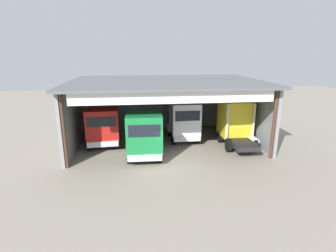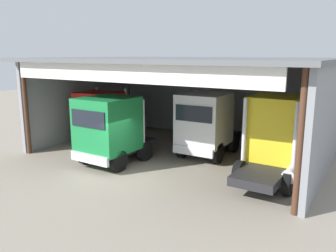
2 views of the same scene
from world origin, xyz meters
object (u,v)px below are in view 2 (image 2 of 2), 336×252
at_px(truck_red_left_bay, 102,116).
at_px(truck_yellow_right_bay, 276,137).
at_px(oil_drum, 262,139).
at_px(tool_cart, 262,138).
at_px(truck_white_yard_outside, 206,124).
at_px(truck_green_center_right_bay, 110,129).

distance_m(truck_red_left_bay, truck_yellow_right_bay, 11.02).
xyz_separation_m(truck_yellow_right_bay, oil_drum, (-2.15, 5.33, -1.53)).
height_order(truck_red_left_bay, truck_yellow_right_bay, truck_yellow_right_bay).
distance_m(truck_yellow_right_bay, tool_cart, 5.99).
height_order(truck_yellow_right_bay, oil_drum, truck_yellow_right_bay).
height_order(truck_white_yard_outside, oil_drum, truck_white_yard_outside).
distance_m(truck_white_yard_outside, oil_drum, 4.57).
relative_size(truck_green_center_right_bay, tool_cart, 4.50).
distance_m(truck_green_center_right_bay, tool_cart, 9.54).
height_order(truck_red_left_bay, truck_white_yard_outside, truck_white_yard_outside).
height_order(truck_white_yard_outside, truck_yellow_right_bay, truck_yellow_right_bay).
xyz_separation_m(truck_red_left_bay, truck_white_yard_outside, (6.84, 0.67, 0.15)).
xyz_separation_m(truck_white_yard_outside, tool_cart, (2.01, 3.94, -1.35)).
relative_size(truck_red_left_bay, oil_drum, 5.42).
bearing_deg(oil_drum, truck_red_left_bay, -152.86).
xyz_separation_m(truck_yellow_right_bay, tool_cart, (-2.14, 5.40, -1.46)).
bearing_deg(truck_white_yard_outside, truck_yellow_right_bay, 159.45).
relative_size(truck_white_yard_outside, tool_cart, 4.96).
xyz_separation_m(truck_green_center_right_bay, truck_white_yard_outside, (3.55, 3.69, -0.00)).
bearing_deg(truck_yellow_right_bay, truck_red_left_bay, 177.08).
distance_m(oil_drum, tool_cart, 0.11).
distance_m(truck_red_left_bay, truck_green_center_right_bay, 4.47).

